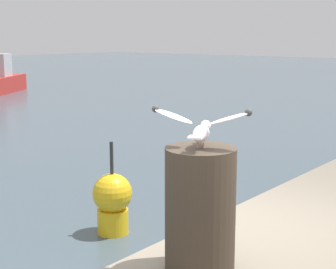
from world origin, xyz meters
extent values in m
cylinder|color=#382D23|center=(-0.44, -0.47, 1.74)|extent=(0.43, 0.43, 0.77)
cylinder|color=#C66D60|center=(-0.45, -0.49, 2.14)|extent=(0.01, 0.01, 0.04)
cylinder|color=#C66D60|center=(-0.46, -0.46, 2.14)|extent=(0.01, 0.01, 0.04)
ellipsoid|color=silver|center=(-0.44, -0.47, 2.20)|extent=(0.25, 0.17, 0.10)
sphere|color=silver|center=(-0.32, -0.42, 2.23)|extent=(0.06, 0.06, 0.06)
cone|color=gold|center=(-0.27, -0.40, 2.23)|extent=(0.05, 0.04, 0.02)
cube|color=silver|center=(-0.58, -0.53, 2.21)|extent=(0.10, 0.10, 0.01)
ellipsoid|color=silver|center=(-0.39, -0.63, 2.30)|extent=(0.20, 0.27, 0.09)
sphere|color=#2E2E2E|center=(-0.35, -0.73, 2.34)|extent=(0.04, 0.04, 0.04)
ellipsoid|color=silver|center=(-0.52, -0.32, 2.30)|extent=(0.20, 0.27, 0.09)
sphere|color=#2E2E2E|center=(-0.56, -0.22, 2.34)|extent=(0.04, 0.04, 0.04)
cylinder|color=yellow|center=(2.11, 2.84, 0.17)|extent=(0.44, 0.44, 0.35)
sphere|color=yellow|center=(2.11, 2.84, 0.59)|extent=(0.56, 0.56, 0.56)
cylinder|color=#2D2D2D|center=(2.11, 2.84, 1.08)|extent=(0.05, 0.05, 0.50)
camera|label=1|loc=(-2.94, -2.23, 2.78)|focal=56.41mm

